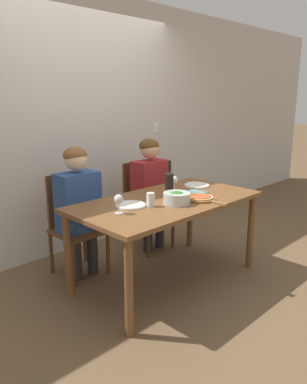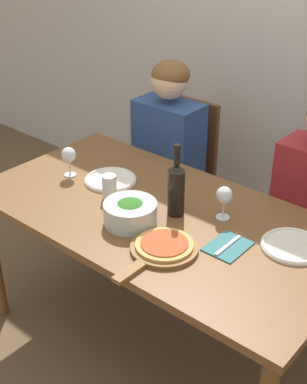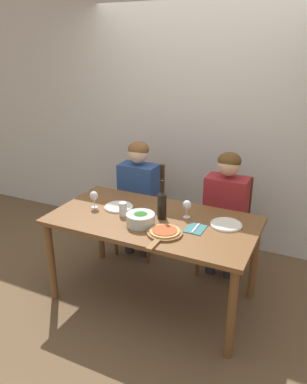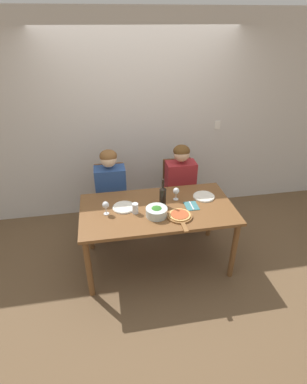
{
  "view_description": "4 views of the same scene",
  "coord_description": "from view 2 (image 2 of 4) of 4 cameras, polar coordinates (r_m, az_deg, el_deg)",
  "views": [
    {
      "loc": [
        -2.28,
        -2.14,
        1.64
      ],
      "look_at": [
        -0.05,
        0.12,
        0.82
      ],
      "focal_mm": 35.0,
      "sensor_mm": 36.0,
      "label": 1
    },
    {
      "loc": [
        1.27,
        -1.54,
        1.99
      ],
      "look_at": [
        -0.01,
        -0.03,
        0.88
      ],
      "focal_mm": 50.0,
      "sensor_mm": 36.0,
      "label": 2
    },
    {
      "loc": [
        1.19,
        -2.49,
        2.08
      ],
      "look_at": [
        -0.06,
        0.13,
        0.95
      ],
      "focal_mm": 35.0,
      "sensor_mm": 36.0,
      "label": 3
    },
    {
      "loc": [
        -0.52,
        -2.69,
        2.57
      ],
      "look_at": [
        -0.02,
        0.13,
        0.9
      ],
      "focal_mm": 28.0,
      "sensor_mm": 36.0,
      "label": 4
    }
  ],
  "objects": [
    {
      "name": "wine_bottle",
      "position": [
        2.26,
        2.44,
        0.44
      ],
      "size": [
        0.07,
        0.07,
        0.33
      ],
      "color": "black",
      "rests_on": "dining_table"
    },
    {
      "name": "person_woman",
      "position": [
        3.06,
        1.41,
        5.01
      ],
      "size": [
        0.47,
        0.51,
        1.21
      ],
      "color": "#28282D",
      "rests_on": "ground"
    },
    {
      "name": "wine_glass_left",
      "position": [
        2.62,
        -9.03,
        3.79
      ],
      "size": [
        0.07,
        0.07,
        0.15
      ],
      "color": "silver",
      "rests_on": "dining_table"
    },
    {
      "name": "pizza_on_board",
      "position": [
        2.09,
        0.99,
        -5.95
      ],
      "size": [
        0.27,
        0.41,
        0.04
      ],
      "color": "brown",
      "rests_on": "dining_table"
    },
    {
      "name": "wine_glass_right",
      "position": [
        2.26,
        7.55,
        -0.51
      ],
      "size": [
        0.07,
        0.07,
        0.15
      ],
      "color": "silver",
      "rests_on": "dining_table"
    },
    {
      "name": "dinner_plate_left",
      "position": [
        2.59,
        -4.61,
        1.33
      ],
      "size": [
        0.25,
        0.25,
        0.02
      ],
      "color": "silver",
      "rests_on": "dining_table"
    },
    {
      "name": "fork_on_napkin",
      "position": [
        2.13,
        7.94,
        -5.76
      ],
      "size": [
        0.14,
        0.18,
        0.01
      ],
      "color": "#387075",
      "rests_on": "dining_table"
    },
    {
      "name": "dinner_plate_right",
      "position": [
        2.18,
        14.63,
        -5.56
      ],
      "size": [
        0.25,
        0.25,
        0.02
      ],
      "color": "silver",
      "rests_on": "dining_table"
    },
    {
      "name": "broccoli_bowl",
      "position": [
        2.24,
        -2.49,
        -2.21
      ],
      "size": [
        0.23,
        0.23,
        0.1
      ],
      "color": "silver",
      "rests_on": "dining_table"
    },
    {
      "name": "chair_left",
      "position": [
        3.25,
        2.64,
        1.96
      ],
      "size": [
        0.42,
        0.42,
        0.94
      ],
      "color": "brown",
      "rests_on": "ground"
    },
    {
      "name": "dining_table",
      "position": [
        2.38,
        0.6,
        -3.89
      ],
      "size": [
        1.68,
        0.88,
        0.77
      ],
      "color": "brown",
      "rests_on": "ground"
    },
    {
      "name": "water_tumbler",
      "position": [
        2.42,
        -4.72,
        0.54
      ],
      "size": [
        0.07,
        0.07,
        0.11
      ],
      "color": "silver",
      "rests_on": "dining_table"
    },
    {
      "name": "ground_plane",
      "position": [
        2.82,
        0.52,
        -15.6
      ],
      "size": [
        40.0,
        40.0,
        0.0
      ],
      "primitive_type": "plane",
      "color": "brown"
    }
  ]
}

